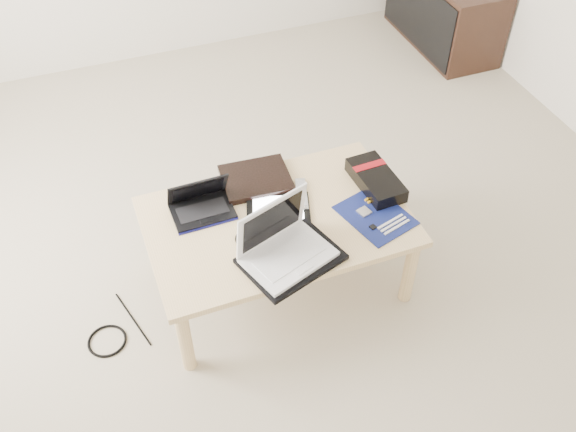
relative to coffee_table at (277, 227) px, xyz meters
name	(u,v)px	position (x,y,z in m)	size (l,w,h in m)	color
ground	(270,252)	(0.02, 0.18, -0.35)	(4.00, 4.00, 0.00)	#AFA78E
coffee_table	(277,227)	(0.00, 0.00, 0.00)	(1.10, 0.70, 0.40)	#E1BE88
media_cabinet	(444,9)	(1.79, 1.63, -0.10)	(0.41, 0.90, 0.50)	#382117
book	(256,179)	(-0.01, 0.26, 0.06)	(0.32, 0.27, 0.03)	black
netbook	(201,204)	(-0.28, 0.16, 0.09)	(0.26, 0.19, 0.17)	black
tablet	(278,210)	(0.02, 0.04, 0.06)	(0.32, 0.28, 0.01)	black
remote	(302,194)	(0.15, 0.10, 0.06)	(0.10, 0.20, 0.02)	#B2B2B7
neoprene_sleeve	(291,259)	(-0.03, -0.24, 0.06)	(0.37, 0.27, 0.02)	black
white_laptop	(283,245)	(-0.05, -0.21, 0.12)	(0.39, 0.33, 0.24)	white
motherboard	(376,215)	(0.40, -0.13, 0.05)	(0.31, 0.35, 0.01)	#0B154B
gpu_box	(376,180)	(0.48, 0.04, 0.08)	(0.17, 0.31, 0.07)	black
cable_coil	(248,238)	(-0.15, -0.07, 0.05)	(0.10, 0.10, 0.01)	black
floor_cable_coil	(107,341)	(-0.80, -0.06, -0.35)	(0.17, 0.17, 0.01)	black
floor_cable_trail	(133,319)	(-0.68, 0.01, -0.35)	(0.01, 0.01, 0.34)	black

